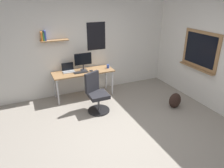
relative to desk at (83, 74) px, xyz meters
name	(u,v)px	position (x,y,z in m)	size (l,w,h in m)	color
ground_plane	(126,136)	(0.22, -2.08, -0.65)	(5.20, 5.20, 0.00)	gray
wall_back	(86,46)	(0.22, 0.37, 0.65)	(5.00, 0.30, 2.60)	silver
desk	(83,74)	(0.00, 0.00, 0.00)	(1.61, 0.57, 0.72)	#997047
office_chair	(96,95)	(0.04, -0.88, -0.24)	(0.54, 0.56, 0.95)	black
laptop	(68,70)	(-0.36, 0.14, 0.13)	(0.31, 0.21, 0.23)	#ADAFB5
monitor_primary	(83,60)	(0.04, 0.09, 0.34)	(0.46, 0.17, 0.46)	#38383D
keyboard	(81,72)	(-0.08, -0.07, 0.08)	(0.37, 0.13, 0.02)	black
computer_mouse	(91,70)	(0.20, -0.07, 0.09)	(0.10, 0.06, 0.03)	#262628
coffee_mug	(108,66)	(0.70, -0.02, 0.12)	(0.08, 0.08, 0.09)	#334CA5
backpack	(175,101)	(1.84, -1.54, -0.45)	(0.32, 0.22, 0.39)	black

